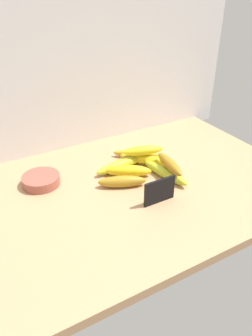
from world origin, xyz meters
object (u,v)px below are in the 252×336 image
Objects in this scene: banana_1 at (125,161)px; banana_6 at (120,165)px; banana_0 at (165,173)px; banana_4 at (122,182)px; banana_3 at (128,171)px; banana_2 at (145,159)px; banana_5 at (137,154)px; banana_7 at (143,151)px; fruit_bowl at (41,180)px; chalkboard_sign at (159,192)px; banana_8 at (170,164)px.

banana_6 is (-3.02, -1.88, 0.07)cm from banana_1.
banana_0 is 1.25× the size of banana_4.
banana_2 is at bearing 22.63° from banana_3.
banana_3 is at bearing -134.55° from banana_5.
banana_3 is 1.10× the size of banana_7.
banana_6 is (28.30, -4.80, 0.23)cm from fruit_bowl.
banana_1 is 0.95× the size of banana_2.
banana_6 is at bearing -9.63° from fruit_bowl.
chalkboard_sign is 14.70cm from banana_4.
banana_4 is (-5.03, -4.92, -0.11)cm from banana_3.
banana_0 is 1.11× the size of banana_5.
banana_2 is 5.58cm from banana_5.
banana_6 reaches higher than banana_5.
banana_8 is at bearing -76.98° from banana_7.
banana_7 reaches higher than banana_6.
banana_2 is at bearing -85.58° from banana_5.
fruit_bowl is 0.65× the size of banana_2.
chalkboard_sign is 24.33cm from banana_7.
fruit_bowl is at bearing 156.29° from banana_0.
banana_5 is at bearing 85.46° from banana_7.
banana_5 is at bearing 45.45° from banana_3.
banana_3 reaches higher than banana_5.
banana_1 is 7.82cm from banana_7.
banana_6 is at bearing -155.16° from banana_5.
banana_1 is 18.17cm from banana_8.
banana_7 reaches higher than banana_8.
banana_3 is 1.04× the size of banana_4.
banana_2 is at bearing -22.40° from banana_1.
banana_8 reaches higher than banana_1.
fruit_bowl is at bearing 155.91° from banana_8.
banana_3 is 10.88cm from banana_7.
banana_8 is at bearing -81.92° from banana_5.
fruit_bowl is 0.70× the size of banana_5.
banana_6 is at bearing 176.15° from banana_7.
banana_0 reaches higher than fruit_bowl.
banana_2 reaches higher than fruit_bowl.
banana_4 is (-7.91, -12.02, 0.18)cm from banana_1.
banana_3 is 1.05× the size of banana_8.
banana_5 is at bearing 45.08° from banana_4.
banana_5 is 6.54cm from banana_7.
chalkboard_sign is 40.82cm from fruit_bowl.
banana_2 is at bearing 99.72° from banana_8.
banana_4 reaches higher than banana_5.
banana_8 reaches higher than banana_4.
fruit_bowl is at bearing 147.46° from banana_4.
banana_8 is (40.55, -18.13, 3.87)cm from fruit_bowl.
banana_2 is at bearing -5.95° from banana_6.
banana_6 is (4.88, 10.14, -0.11)cm from banana_4.
chalkboard_sign is 18.33cm from banana_3.
banana_3 is at bearing 146.48° from banana_0.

